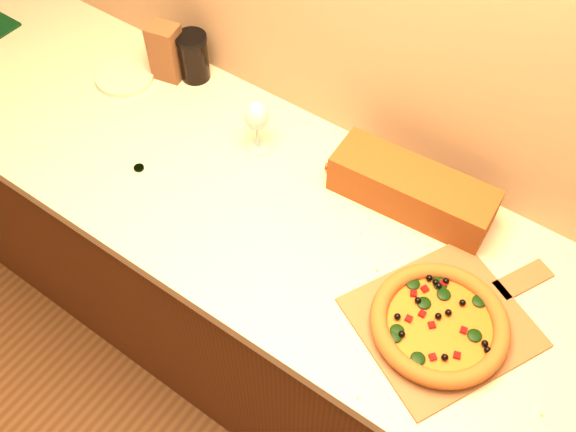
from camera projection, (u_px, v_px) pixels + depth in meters
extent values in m
plane|color=#9E8460|center=(418.00, 9.00, 1.38)|extent=(4.00, 0.00, 4.00)
cube|color=#49280F|center=(318.00, 322.00, 1.95)|extent=(2.80, 0.65, 0.86)
cube|color=beige|center=(325.00, 236.00, 1.59)|extent=(2.84, 0.68, 0.04)
cube|color=brown|center=(441.00, 322.00, 1.42)|extent=(0.45, 0.47, 0.01)
cube|color=brown|center=(523.00, 279.00, 1.49)|extent=(0.11, 0.15, 0.01)
cylinder|color=#A67029|center=(438.00, 326.00, 1.40)|extent=(0.29, 0.29, 0.01)
cylinder|color=orange|center=(439.00, 324.00, 1.40)|extent=(0.24, 0.24, 0.01)
torus|color=brown|center=(440.00, 323.00, 1.39)|extent=(0.30, 0.30, 0.04)
ellipsoid|color=black|center=(464.00, 324.00, 1.39)|extent=(0.03, 0.03, 0.01)
sphere|color=black|center=(421.00, 319.00, 1.39)|extent=(0.02, 0.02, 0.02)
cube|color=#950506|center=(438.00, 342.00, 1.36)|extent=(0.02, 0.02, 0.01)
cylinder|color=black|center=(139.00, 168.00, 1.70)|extent=(0.03, 0.03, 0.01)
cylinder|color=#53270E|center=(387.00, 176.00, 1.66)|extent=(0.22, 0.13, 0.04)
cylinder|color=#53270E|center=(441.00, 185.00, 1.64)|extent=(0.05, 0.04, 0.02)
cylinder|color=#53270E|center=(335.00, 167.00, 1.67)|extent=(0.05, 0.04, 0.02)
cube|color=brown|center=(412.00, 190.00, 1.58)|extent=(0.42, 0.16, 0.11)
cylinder|color=silver|center=(258.00, 147.00, 1.75)|extent=(0.06, 0.06, 0.00)
cylinder|color=silver|center=(258.00, 137.00, 1.72)|extent=(0.01, 0.01, 0.07)
ellipsoid|color=silver|center=(257.00, 116.00, 1.65)|extent=(0.06, 0.06, 0.08)
cube|color=brown|center=(166.00, 52.00, 1.86)|extent=(0.10, 0.09, 0.17)
cylinder|color=black|center=(194.00, 59.00, 1.87)|extent=(0.09, 0.09, 0.13)
cylinder|color=black|center=(191.00, 38.00, 1.81)|extent=(0.09, 0.09, 0.02)
cylinder|color=beige|center=(125.00, 77.00, 1.91)|extent=(0.21, 0.21, 0.02)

